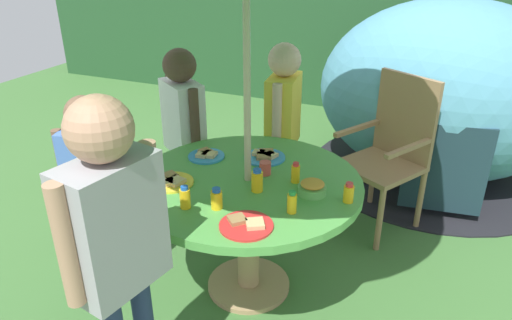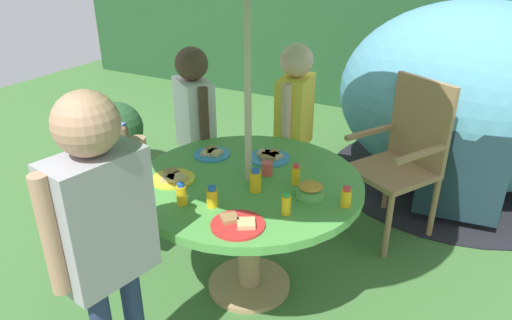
{
  "view_description": "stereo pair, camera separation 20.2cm",
  "coord_description": "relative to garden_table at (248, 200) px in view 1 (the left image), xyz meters",
  "views": [
    {
      "loc": [
        0.91,
        -2.04,
        1.91
      ],
      "look_at": [
        0.05,
        -0.02,
        0.86
      ],
      "focal_mm": 33.12,
      "sensor_mm": 36.0,
      "label": 1
    },
    {
      "loc": [
        1.09,
        -1.96,
        1.91
      ],
      "look_at": [
        0.05,
        -0.02,
        0.86
      ],
      "focal_mm": 33.12,
      "sensor_mm": 36.0,
      "label": 2
    }
  ],
  "objects": [
    {
      "name": "plate_near_right",
      "position": [
        0.18,
        -0.42,
        0.13
      ],
      "size": [
        0.25,
        0.25,
        0.03
      ],
      "color": "red",
      "rests_on": "garden_table"
    },
    {
      "name": "dome_tent",
      "position": [
        0.88,
        2.04,
        0.14
      ],
      "size": [
        2.33,
        2.33,
        1.49
      ],
      "rotation": [
        0.0,
        0.0,
        0.12
      ],
      "color": "teal",
      "rests_on": "ground_plane"
    },
    {
      "name": "plate_back_edge",
      "position": [
        -0.02,
        0.29,
        0.14
      ],
      "size": [
        0.24,
        0.24,
        0.03
      ],
      "color": "#338CD8",
      "rests_on": "garden_table"
    },
    {
      "name": "plate_mid_left",
      "position": [
        -0.34,
        0.17,
        0.14
      ],
      "size": [
        0.21,
        0.21,
        0.03
      ],
      "color": "#338CD8",
      "rests_on": "garden_table"
    },
    {
      "name": "child_in_grey_shirt",
      "position": [
        -0.17,
        -0.87,
        0.31
      ],
      "size": [
        0.27,
        0.47,
        1.43
      ],
      "rotation": [
        0.0,
        0.0,
        1.38
      ],
      "color": "navy",
      "rests_on": "ground_plane"
    },
    {
      "name": "juice_bottle_center_back",
      "position": [
        0.55,
        -0.02,
        0.17
      ],
      "size": [
        0.05,
        0.05,
        0.1
      ],
      "color": "yellow",
      "rests_on": "garden_table"
    },
    {
      "name": "snack_bowl",
      "position": [
        0.36,
        -0.02,
        0.16
      ],
      "size": [
        0.14,
        0.14,
        0.08
      ],
      "color": "#66B259",
      "rests_on": "garden_table"
    },
    {
      "name": "potted_plant",
      "position": [
        -1.75,
        0.81,
        -0.25
      ],
      "size": [
        0.45,
        0.45,
        0.64
      ],
      "color": "brown",
      "rests_on": "ground_plane"
    },
    {
      "name": "juice_bottle_near_left",
      "position": [
        -0.02,
        -0.32,
        0.17
      ],
      "size": [
        0.06,
        0.06,
        0.11
      ],
      "color": "yellow",
      "rests_on": "garden_table"
    },
    {
      "name": "child_in_white_shirt",
      "position": [
        -0.68,
        0.48,
        0.21
      ],
      "size": [
        0.38,
        0.34,
        1.27
      ],
      "rotation": [
        0.0,
        0.0,
        -0.62
      ],
      "color": "brown",
      "rests_on": "ground_plane"
    },
    {
      "name": "juice_bottle_far_left",
      "position": [
        0.24,
        0.07,
        0.18
      ],
      "size": [
        0.05,
        0.05,
        0.11
      ],
      "color": "yellow",
      "rests_on": "garden_table"
    },
    {
      "name": "juice_bottle_mid_right",
      "position": [
        0.32,
        -0.22,
        0.18
      ],
      "size": [
        0.05,
        0.05,
        0.11
      ],
      "color": "yellow",
      "rests_on": "garden_table"
    },
    {
      "name": "plate_far_right",
      "position": [
        -0.35,
        -0.2,
        0.14
      ],
      "size": [
        0.23,
        0.23,
        0.03
      ],
      "color": "yellow",
      "rests_on": "garden_table"
    },
    {
      "name": "ground_plane",
      "position": [
        0.0,
        0.0,
        -0.61
      ],
      "size": [
        10.0,
        10.0,
        0.02
      ],
      "primitive_type": "cube",
      "color": "#3D6B33"
    },
    {
      "name": "garden_table",
      "position": [
        0.0,
        0.0,
        0.0
      ],
      "size": [
        1.23,
        1.23,
        0.72
      ],
      "color": "tan",
      "rests_on": "ground_plane"
    },
    {
      "name": "child_in_yellow_shirt",
      "position": [
        -0.1,
        0.83,
        0.22
      ],
      "size": [
        0.22,
        0.43,
        1.29
      ],
      "rotation": [
        0.0,
        0.0,
        -1.45
      ],
      "color": "navy",
      "rests_on": "ground_plane"
    },
    {
      "name": "juice_bottle_center_front",
      "position": [
        -0.16,
        -0.38,
        0.18
      ],
      "size": [
        0.05,
        0.05,
        0.12
      ],
      "color": "yellow",
      "rests_on": "garden_table"
    },
    {
      "name": "juice_bottle_front_edge",
      "position": [
        0.09,
        -0.09,
        0.18
      ],
      "size": [
        0.06,
        0.06,
        0.12
      ],
      "color": "yellow",
      "rests_on": "garden_table"
    },
    {
      "name": "wooden_chair",
      "position": [
        0.61,
        1.06,
        -0.01
      ],
      "size": [
        0.64,
        0.65,
        1.08
      ],
      "rotation": [
        0.0,
        0.0,
        -0.53
      ],
      "color": "#93704C",
      "rests_on": "ground_plane"
    },
    {
      "name": "hedge_backdrop",
      "position": [
        0.0,
        3.73,
        0.47
      ],
      "size": [
        9.0,
        0.7,
        2.14
      ],
      "primitive_type": "cube",
      "color": "#234C28",
      "rests_on": "ground_plane"
    },
    {
      "name": "cup_near",
      "position": [
        0.06,
        0.1,
        0.16
      ],
      "size": [
        0.06,
        0.06,
        0.07
      ],
      "primitive_type": "cylinder",
      "color": "#E04C47",
      "rests_on": "garden_table"
    },
    {
      "name": "child_in_blue_shirt",
      "position": [
        -0.83,
        -0.24,
        0.14
      ],
      "size": [
        0.38,
        0.24,
        1.16
      ],
      "rotation": [
        0.0,
        0.0,
        0.28
      ],
      "color": "navy",
      "rests_on": "ground_plane"
    }
  ]
}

